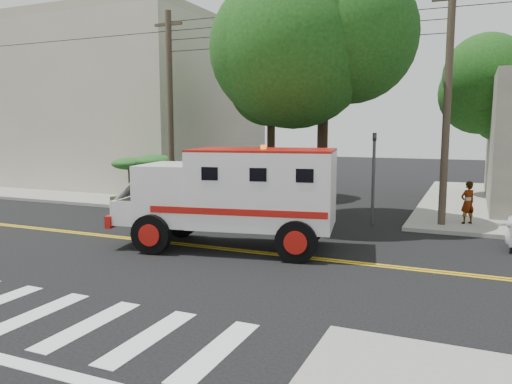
% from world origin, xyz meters
% --- Properties ---
extents(ground, '(100.00, 100.00, 0.00)m').
position_xyz_m(ground, '(0.00, 0.00, 0.00)').
color(ground, black).
rests_on(ground, ground).
extents(sidewalk_nw, '(17.00, 17.00, 0.15)m').
position_xyz_m(sidewalk_nw, '(-13.50, 13.50, 0.07)').
color(sidewalk_nw, gray).
rests_on(sidewalk_nw, ground).
extents(building_left, '(16.00, 14.00, 10.00)m').
position_xyz_m(building_left, '(-15.50, 15.00, 5.15)').
color(building_left, '#B2A492').
rests_on(building_left, sidewalk_nw).
extents(utility_pole_left, '(0.28, 0.28, 9.00)m').
position_xyz_m(utility_pole_left, '(-5.60, 6.00, 4.50)').
color(utility_pole_left, '#382D23').
rests_on(utility_pole_left, ground).
extents(utility_pole_right, '(0.28, 0.28, 9.00)m').
position_xyz_m(utility_pole_right, '(6.30, 6.20, 4.50)').
color(utility_pole_right, '#382D23').
rests_on(utility_pole_right, ground).
extents(tree_main, '(6.08, 5.70, 9.85)m').
position_xyz_m(tree_main, '(1.94, 6.21, 7.20)').
color(tree_main, black).
rests_on(tree_main, ground).
extents(tree_left, '(4.48, 4.20, 7.70)m').
position_xyz_m(tree_left, '(-2.68, 11.79, 5.73)').
color(tree_left, black).
rests_on(tree_left, ground).
extents(tree_right, '(4.80, 4.50, 8.20)m').
position_xyz_m(tree_right, '(8.84, 15.77, 6.09)').
color(tree_right, black).
rests_on(tree_right, ground).
extents(traffic_signal, '(0.15, 0.18, 3.60)m').
position_xyz_m(traffic_signal, '(3.80, 5.60, 2.23)').
color(traffic_signal, '#3F3F42').
rests_on(traffic_signal, ground).
extents(accessibility_sign, '(0.45, 0.10, 2.02)m').
position_xyz_m(accessibility_sign, '(-6.20, 6.17, 1.37)').
color(accessibility_sign, '#3F3F42').
rests_on(accessibility_sign, ground).
extents(palm_planter, '(3.52, 2.63, 2.36)m').
position_xyz_m(palm_planter, '(-7.44, 6.62, 1.65)').
color(palm_planter, '#1E3314').
rests_on(palm_planter, sidewalk_nw).
extents(armored_truck, '(7.27, 3.82, 3.15)m').
position_xyz_m(armored_truck, '(0.50, 0.23, 1.79)').
color(armored_truck, silver).
rests_on(armored_truck, ground).
extents(pedestrian_a, '(0.71, 0.68, 1.63)m').
position_xyz_m(pedestrian_a, '(7.18, 6.71, 0.96)').
color(pedestrian_a, gray).
rests_on(pedestrian_a, sidewalk_ne).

